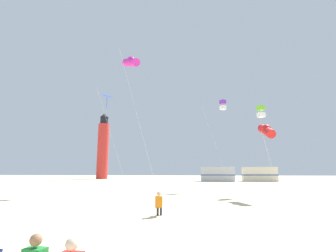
# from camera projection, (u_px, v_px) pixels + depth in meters

# --- Properties ---
(kite_flyer_standing) EXTENTS (0.35, 0.52, 1.16)m
(kite_flyer_standing) POSITION_uv_depth(u_px,v_px,m) (159.00, 203.00, 12.18)
(kite_flyer_standing) COLOR orange
(kite_flyer_standing) RESTS_ON ground
(kite_tube_magenta) EXTENTS (3.68, 3.83, 12.38)m
(kite_tube_magenta) POSITION_uv_depth(u_px,v_px,m) (131.00, 62.00, 22.49)
(kite_tube_magenta) COLOR silver
(kite_tube_magenta) RESTS_ON ground
(kite_diamond_blue) EXTENTS (3.11, 3.11, 9.72)m
(kite_diamond_blue) POSITION_uv_depth(u_px,v_px,m) (107.00, 100.00, 25.14)
(kite_diamond_blue) COLOR silver
(kite_diamond_blue) RESTS_ON ground
(kite_box_violet) EXTENTS (2.99, 2.99, 10.51)m
(kite_box_violet) POSITION_uv_depth(u_px,v_px,m) (223.00, 105.00, 30.42)
(kite_box_violet) COLOR silver
(kite_box_violet) RESTS_ON ground
(kite_tube_scarlet) EXTENTS (1.29, 2.52, 6.05)m
(kite_tube_scarlet) POSITION_uv_depth(u_px,v_px,m) (266.00, 131.00, 20.47)
(kite_tube_scarlet) COLOR silver
(kite_tube_scarlet) RESTS_ON ground
(kite_box_lime) EXTENTS (1.24, 1.16, 8.40)m
(kite_box_lime) POSITION_uv_depth(u_px,v_px,m) (261.00, 112.00, 24.64)
(kite_box_lime) COLOR silver
(kite_box_lime) RESTS_ON ground
(lighthouse_distant) EXTENTS (2.80, 2.80, 16.80)m
(lighthouse_distant) POSITION_uv_depth(u_px,v_px,m) (103.00, 148.00, 64.59)
(lighthouse_distant) COLOR red
(lighthouse_distant) RESTS_ON ground
(rv_van_silver) EXTENTS (6.54, 2.64, 2.80)m
(rv_van_silver) POSITION_uv_depth(u_px,v_px,m) (217.00, 174.00, 49.26)
(rv_van_silver) COLOR #B7BABF
(rv_van_silver) RESTS_ON ground
(rv_van_cream) EXTENTS (6.47, 2.43, 2.80)m
(rv_van_cream) POSITION_uv_depth(u_px,v_px,m) (259.00, 174.00, 49.28)
(rv_van_cream) COLOR beige
(rv_van_cream) RESTS_ON ground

